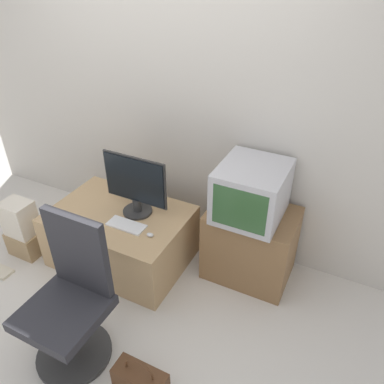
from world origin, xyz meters
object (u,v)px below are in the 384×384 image
Objects in this scene: cardboard_box_lower at (27,242)px; handbag at (141,382)px; office_chair at (71,302)px; book at (2,272)px; keyboard at (126,225)px; mouse at (150,235)px; main_monitor at (135,185)px; crt_tv at (252,191)px.

cardboard_box_lower is 0.87× the size of handbag.
office_chair is 6.12× the size of book.
keyboard is 5.50× the size of mouse.
main_monitor is 9.93× the size of mouse.
book is at bearing -152.23° from keyboard.
main_monitor is 0.99m from office_chair.
crt_tv is (0.87, 0.21, 0.07)m from main_monitor.
main_monitor is at bearing -166.44° from crt_tv.
handbag is at bearing -9.18° from office_chair.
crt_tv reaches higher than handbag.
crt_tv is at bearing 25.62° from keyboard.
handbag is (0.41, -0.81, -0.38)m from mouse.
main_monitor is 1.37m from book.
mouse is at bearing -40.88° from main_monitor.
crt_tv reaches higher than cardboard_box_lower.
book is (-0.93, -0.70, -0.72)m from main_monitor.
cardboard_box_lower is at bearing -167.96° from keyboard.
office_chair is (0.10, -0.75, -0.05)m from keyboard.
office_chair is at bearing -82.51° from keyboard.
mouse is 0.99m from handbag.
crt_tv is at bearing 34.81° from mouse.
cardboard_box_lower is at bearing 158.60° from handbag.
crt_tv is 1.44m from handbag.
office_chair is 3.57× the size of cardboard_box_lower.
office_chair is 1.24m from cardboard_box_lower.
crt_tv is at bearing 57.00° from office_chair.
book is (-0.96, -0.50, -0.48)m from keyboard.
main_monitor is 1.81× the size of keyboard.
book is (-1.80, -0.91, -0.80)m from crt_tv.
cardboard_box_lower is (-0.94, -0.40, -0.63)m from main_monitor.
crt_tv is 1.60× the size of handbag.
mouse is at bearing -145.19° from crt_tv.
main_monitor is at bearing 97.37° from office_chair.
crt_tv is at bearing 18.67° from cardboard_box_lower.
crt_tv reaches higher than mouse.
book is at bearing -157.93° from mouse.
main_monitor is at bearing 96.88° from keyboard.
keyboard is at bearing 174.28° from mouse.
office_chair is (0.12, -0.94, -0.30)m from main_monitor.
office_chair reaches higher than book.
main_monitor reaches higher than handbag.
keyboard is 0.75m from office_chair.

